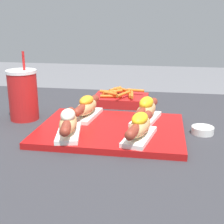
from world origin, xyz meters
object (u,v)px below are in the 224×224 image
(fries_basket, at_px, (120,99))
(hot_dog_2, at_px, (87,107))
(hot_dog_0, at_px, (68,123))
(hot_dog_3, at_px, (146,110))
(drink_cup, at_px, (23,95))
(sauce_bowl, at_px, (203,130))
(serving_tray, at_px, (111,130))
(hot_dog_1, at_px, (140,127))

(fries_basket, bearing_deg, hot_dog_2, -108.61)
(hot_dog_0, xyz_separation_m, hot_dog_3, (0.20, 0.15, 0.00))
(hot_dog_2, xyz_separation_m, drink_cup, (-0.22, 0.00, 0.03))
(sauce_bowl, bearing_deg, hot_dog_3, 167.72)
(sauce_bowl, xyz_separation_m, drink_cup, (-0.58, 0.04, 0.07))
(hot_dog_3, relative_size, fries_basket, 0.93)
(hot_dog_0, distance_m, hot_dog_3, 0.26)
(drink_cup, relative_size, fries_basket, 1.09)
(drink_cup, bearing_deg, serving_tray, -14.32)
(serving_tray, height_order, fries_basket, fries_basket)
(hot_dog_1, bearing_deg, drink_cup, 158.43)
(hot_dog_2, bearing_deg, hot_dog_0, -94.42)
(hot_dog_3, height_order, sauce_bowl, hot_dog_3)
(serving_tray, relative_size, fries_basket, 2.05)
(hot_dog_1, relative_size, fries_basket, 0.94)
(sauce_bowl, bearing_deg, serving_tray, -172.38)
(hot_dog_0, relative_size, hot_dog_2, 0.99)
(hot_dog_3, distance_m, sauce_bowl, 0.18)
(serving_tray, xyz_separation_m, hot_dog_1, (0.09, -0.08, 0.04))
(hot_dog_3, xyz_separation_m, sauce_bowl, (0.17, -0.04, -0.04))
(hot_dog_0, bearing_deg, hot_dog_1, 0.70)
(sauce_bowl, xyz_separation_m, fries_basket, (-0.28, 0.27, 0.01))
(hot_dog_2, relative_size, fries_basket, 0.95)
(hot_dog_0, xyz_separation_m, sauce_bowl, (0.37, 0.12, -0.04))
(serving_tray, relative_size, hot_dog_2, 2.16)
(fries_basket, bearing_deg, serving_tray, -87.23)
(serving_tray, xyz_separation_m, hot_dog_3, (0.10, 0.07, 0.04))
(hot_dog_3, bearing_deg, hot_dog_1, -92.97)
(hot_dog_1, relative_size, hot_dog_2, 0.99)
(serving_tray, xyz_separation_m, fries_basket, (-0.01, 0.31, 0.01))
(hot_dog_2, distance_m, sauce_bowl, 0.37)
(hot_dog_2, bearing_deg, hot_dog_1, -40.65)
(hot_dog_1, xyz_separation_m, drink_cup, (-0.40, 0.16, 0.03))
(sauce_bowl, height_order, fries_basket, fries_basket)
(hot_dog_1, xyz_separation_m, sauce_bowl, (0.18, 0.11, -0.04))
(hot_dog_0, height_order, hot_dog_3, hot_dog_3)
(hot_dog_2, bearing_deg, sauce_bowl, -6.72)
(hot_dog_2, bearing_deg, serving_tray, -40.30)
(hot_dog_2, relative_size, drink_cup, 0.87)
(serving_tray, distance_m, drink_cup, 0.33)
(fries_basket, bearing_deg, drink_cup, -141.81)
(drink_cup, bearing_deg, hot_dog_2, -0.02)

